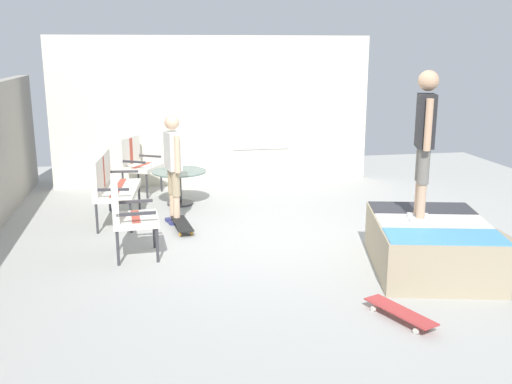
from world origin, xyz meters
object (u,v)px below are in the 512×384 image
(skate_ramp, at_px, (433,245))
(person_watching, at_px, (173,162))
(patio_bench, at_px, (110,182))
(patio_chair_near_house, at_px, (136,160))
(person_skater, at_px, (425,134))
(patio_table, at_px, (180,181))
(skateboard_spare, at_px, (400,312))
(patio_chair_by_wall, at_px, (126,210))
(skateboard_by_bench, at_px, (182,224))

(skate_ramp, relative_size, person_watching, 1.49)
(patio_bench, bearing_deg, patio_chair_near_house, -11.39)
(patio_bench, height_order, patio_chair_near_house, same)
(person_skater, bearing_deg, patio_table, 37.19)
(patio_bench, distance_m, patio_table, 1.36)
(patio_table, bearing_deg, person_skater, -142.81)
(skate_ramp, relative_size, skateboard_spare, 2.95)
(patio_chair_by_wall, height_order, skateboard_spare, patio_chair_by_wall)
(skate_ramp, distance_m, person_watching, 3.87)
(patio_chair_near_house, relative_size, person_skater, 0.59)
(patio_table, bearing_deg, skateboard_spare, -158.44)
(patio_bench, distance_m, person_skater, 4.62)
(skateboard_by_bench, bearing_deg, skate_ramp, -126.12)
(person_skater, bearing_deg, skate_ramp, -109.31)
(patio_chair_near_house, distance_m, person_watching, 2.04)
(skate_ramp, bearing_deg, skateboard_by_bench, 53.88)
(patio_bench, bearing_deg, person_watching, -103.43)
(patio_chair_near_house, distance_m, person_skater, 5.54)
(patio_chair_by_wall, bearing_deg, person_watching, -25.02)
(skateboard_spare, bearing_deg, patio_table, 21.56)
(skate_ramp, relative_size, skateboard_by_bench, 2.95)
(skate_ramp, bearing_deg, patio_chair_by_wall, 73.40)
(patio_bench, xyz_separation_m, patio_chair_near_house, (1.70, -0.34, -0.00))
(patio_bench, xyz_separation_m, skateboard_spare, (-3.87, -2.92, -0.53))
(patio_chair_near_house, xyz_separation_m, patio_table, (-0.88, -0.72, -0.21))
(person_skater, bearing_deg, patio_chair_by_wall, 73.54)
(patio_chair_by_wall, relative_size, person_watching, 0.63)
(patio_chair_near_house, height_order, patio_table, patio_chair_near_house)
(patio_table, height_order, person_watching, person_watching)
(patio_chair_near_house, xyz_separation_m, skateboard_by_bench, (-2.31, -0.67, -0.53))
(skate_ramp, distance_m, patio_table, 4.47)
(patio_table, relative_size, skateboard_spare, 1.10)
(skate_ramp, xyz_separation_m, patio_bench, (2.68, 3.85, 0.32))
(patio_chair_by_wall, relative_size, skateboard_by_bench, 1.25)
(skateboard_by_bench, height_order, skateboard_spare, same)
(skate_ramp, height_order, patio_chair_near_house, patio_chair_near_house)
(person_watching, relative_size, person_skater, 0.94)
(person_skater, bearing_deg, skateboard_by_bench, 52.94)
(patio_table, relative_size, person_watching, 0.56)
(person_skater, relative_size, skateboard_by_bench, 2.10)
(skate_ramp, bearing_deg, skateboard_spare, 141.96)
(person_watching, xyz_separation_m, skateboard_spare, (-3.65, -1.99, -0.85))
(patio_chair_by_wall, xyz_separation_m, person_watching, (1.39, -0.65, 0.32))
(skateboard_spare, bearing_deg, patio_bench, 36.99)
(skate_ramp, height_order, person_skater, person_skater)
(person_watching, bearing_deg, patio_chair_by_wall, 154.98)
(person_watching, bearing_deg, person_skater, -131.17)
(patio_chair_by_wall, height_order, patio_table, patio_chair_by_wall)
(patio_table, bearing_deg, skate_ramp, -141.47)
(skateboard_by_bench, bearing_deg, patio_chair_near_house, 16.14)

